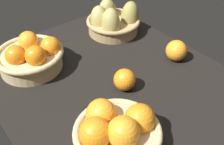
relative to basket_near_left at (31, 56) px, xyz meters
The scene contains 6 objects.
market_tray 27.94cm from the basket_near_left, 39.34° to the left, with size 84.00×72.00×3.00cm, color black.
basket_near_left is the anchor object (origin of this frame).
basket_far_left_pears 37.37cm from the basket_near_left, 92.67° to the left, with size 22.87×23.60×14.06cm.
basket_near_right 42.73cm from the basket_near_left, ahead, with size 22.40×22.40×11.10cm.
loose_orange_front_gap 50.99cm from the basket_near_left, 56.66° to the left, with size 7.56×7.56×7.56cm, color orange.
loose_orange_back_gap 33.49cm from the basket_near_left, 32.20° to the left, with size 7.00×7.00×7.00cm, color orange.
Camera 1 is at (53.61, -41.75, 60.01)cm, focal length 42.32 mm.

